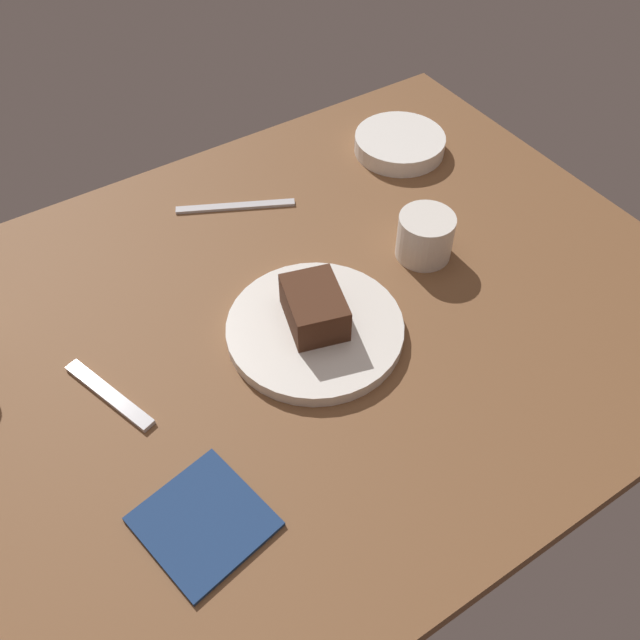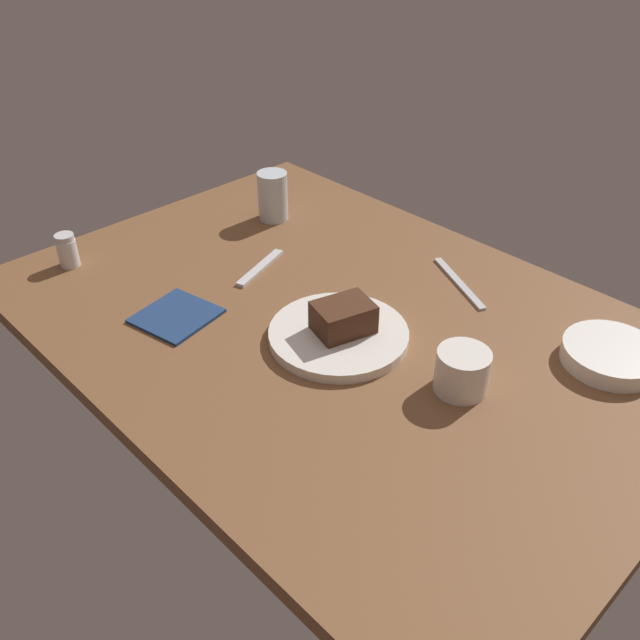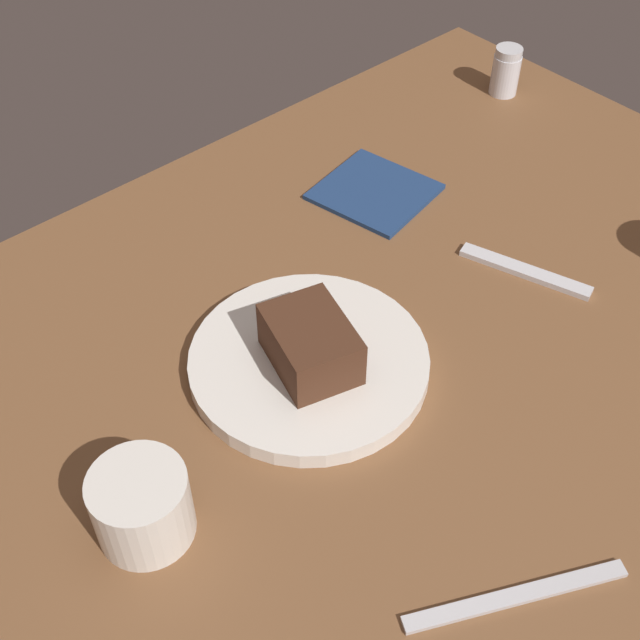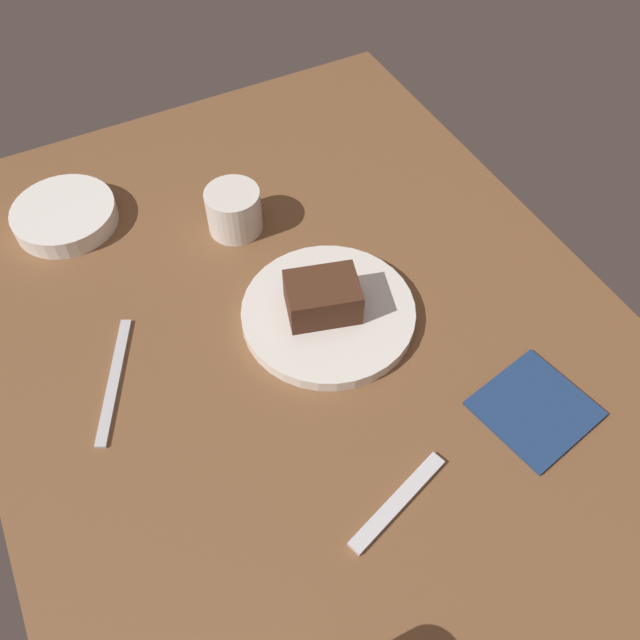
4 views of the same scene
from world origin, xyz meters
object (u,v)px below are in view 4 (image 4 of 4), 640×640
Objects in this scene: side_bowl at (65,215)px; coffee_cup at (234,210)px; chocolate_cake_slice at (323,297)px; butter_knife at (114,380)px; folded_napkin at (535,409)px; dessert_spoon at (398,502)px; dessert_plate at (328,313)px.

coffee_cup is at bearing 60.45° from side_bowl.
butter_knife is (-3.17, -28.51, -4.17)cm from chocolate_cake_slice.
side_bowl is (-34.59, -26.57, -2.91)cm from chocolate_cake_slice.
folded_napkin is at bearing 36.02° from side_bowl.
coffee_cup is at bearing -170.19° from chocolate_cake_slice.
chocolate_cake_slice is 0.50× the size of butter_knife.
dessert_spoon is 0.79× the size of butter_knife.
coffee_cup is at bearing -156.27° from folded_napkin.
chocolate_cake_slice and coffee_cup have the same top height.
butter_knife is at bearing -121.91° from folded_napkin.
side_bowl is at bearing -119.55° from coffee_cup.
coffee_cup is (-21.65, -3.74, -0.94)cm from chocolate_cake_slice.
dessert_spoon is (27.47, -4.67, -4.07)cm from chocolate_cake_slice.
butter_knife is at bearing -3.53° from side_bowl.
dessert_plate is 1.52× the size of side_bowl.
butter_knife is at bearing -96.34° from chocolate_cake_slice.
dessert_plate is 1.25× the size of butter_knife.
chocolate_cake_slice is 0.64× the size of dessert_spoon.
butter_knife is (-3.53, -29.20, -0.66)cm from dessert_plate.
dessert_plate is 2.49× the size of chocolate_cake_slice.
chocolate_cake_slice is at bearing 110.25° from butter_knife.
side_bowl reaches higher than dessert_plate.
folded_napkin is (28.20, 45.28, 0.05)cm from butter_knife.
butter_knife is (31.42, -1.94, -1.25)cm from side_bowl.
dessert_plate is 2.88× the size of coffee_cup.
side_bowl reaches higher than dessert_spoon.
coffee_cup is at bearing 153.32° from butter_knife.
side_bowl is at bearing 90.91° from dessert_spoon.
dessert_spoon is at bearing -83.51° from folded_napkin.
side_bowl is 26.32cm from coffee_cup.
side_bowl is 1.23× the size of folded_napkin.
side_bowl is (-34.95, -27.27, 0.59)cm from dessert_plate.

